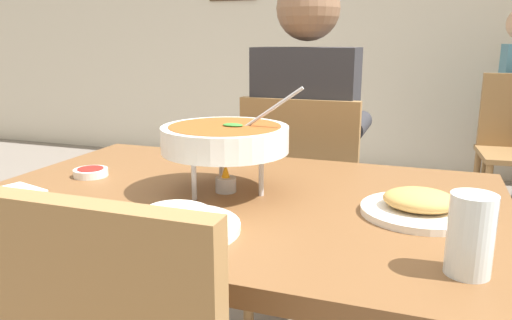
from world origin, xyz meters
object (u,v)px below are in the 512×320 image
(curry_bowl, at_px, (225,139))
(drink_glass, at_px, (470,239))
(appetizer_plate, at_px, (419,206))
(dining_table_main, at_px, (235,240))
(sauce_dish, at_px, (91,172))
(chair_diner_main, at_px, (304,199))
(diner_main, at_px, (308,136))
(rice_plate, at_px, (178,221))

(curry_bowl, distance_m, drink_glass, 0.59)
(appetizer_plate, bearing_deg, dining_table_main, -179.92)
(sauce_dish, height_order, drink_glass, drink_glass)
(dining_table_main, bearing_deg, appetizer_plate, 0.08)
(chair_diner_main, distance_m, sauce_dish, 0.83)
(chair_diner_main, xyz_separation_m, diner_main, (0.00, 0.03, 0.24))
(appetizer_plate, xyz_separation_m, drink_glass, (0.08, -0.26, 0.04))
(sauce_dish, bearing_deg, diner_main, 58.92)
(appetizer_plate, bearing_deg, diner_main, 119.65)
(diner_main, distance_m, drink_glass, 1.10)
(dining_table_main, bearing_deg, drink_glass, -27.37)
(diner_main, height_order, rice_plate, diner_main)
(dining_table_main, height_order, drink_glass, drink_glass)
(diner_main, xyz_separation_m, sauce_dish, (-0.43, -0.71, 0.00))
(chair_diner_main, distance_m, rice_plate, 0.98)
(drink_glass, bearing_deg, rice_plate, 179.34)
(chair_diner_main, height_order, appetizer_plate, chair_diner_main)
(diner_main, bearing_deg, rice_plate, -91.01)
(chair_diner_main, bearing_deg, sauce_dish, -122.30)
(rice_plate, bearing_deg, chair_diner_main, 88.95)
(sauce_dish, bearing_deg, appetizer_plate, -1.48)
(chair_diner_main, xyz_separation_m, rice_plate, (-0.02, -0.94, 0.25))
(rice_plate, xyz_separation_m, drink_glass, (0.51, -0.01, 0.04))
(chair_diner_main, bearing_deg, drink_glass, -62.61)
(dining_table_main, height_order, curry_bowl, curry_bowl)
(rice_plate, xyz_separation_m, appetizer_plate, (0.43, 0.25, 0.00))
(curry_bowl, height_order, drink_glass, curry_bowl)
(curry_bowl, xyz_separation_m, sauce_dish, (-0.40, 0.01, -0.12))
(chair_diner_main, distance_m, curry_bowl, 0.77)
(appetizer_plate, distance_m, drink_glass, 0.27)
(curry_bowl, bearing_deg, sauce_dish, 178.95)
(diner_main, bearing_deg, sauce_dish, -121.08)
(chair_diner_main, relative_size, diner_main, 0.69)
(rice_plate, distance_m, appetizer_plate, 0.50)
(dining_table_main, height_order, chair_diner_main, chair_diner_main)
(curry_bowl, bearing_deg, drink_glass, -27.37)
(rice_plate, height_order, sauce_dish, rice_plate)
(curry_bowl, relative_size, sauce_dish, 3.69)
(dining_table_main, height_order, diner_main, diner_main)
(dining_table_main, relative_size, diner_main, 0.94)
(curry_bowl, distance_m, appetizer_plate, 0.46)
(dining_table_main, xyz_separation_m, diner_main, (0.00, 0.73, 0.12))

